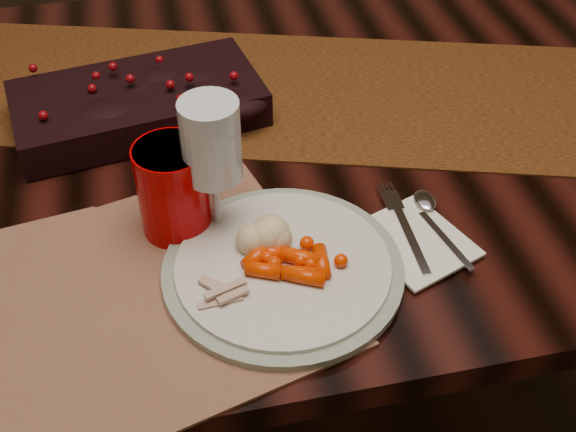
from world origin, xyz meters
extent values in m
plane|color=black|center=(0.00, 0.00, 0.00)|extent=(5.00, 5.00, 0.00)
cube|color=black|center=(0.00, 0.00, 0.38)|extent=(1.80, 1.00, 0.75)
cube|color=#4B2005|center=(0.03, 0.09, 0.75)|extent=(1.85, 0.90, 0.00)
cube|color=brown|center=(-0.23, -0.33, 0.75)|extent=(0.58, 0.49, 0.00)
cylinder|color=silver|center=(-0.02, -0.32, 0.76)|extent=(0.35, 0.35, 0.02)
cube|color=white|center=(0.16, -0.30, 0.76)|extent=(0.16, 0.17, 0.00)
cylinder|color=#B20002|center=(-0.14, -0.21, 0.82)|extent=(0.11, 0.11, 0.13)
camera|label=1|loc=(-0.14, -0.92, 1.41)|focal=45.00mm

